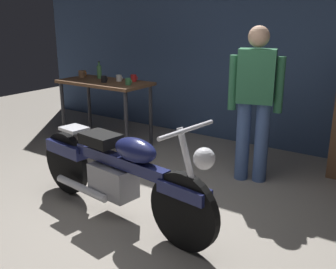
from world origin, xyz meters
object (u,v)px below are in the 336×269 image
Objects in this scene: mug_green_speckled at (128,82)px; person_standing at (255,98)px; bottle at (99,72)px; mug_brown_stoneware at (82,74)px; mug_black_matte at (104,79)px; motorcycle at (117,171)px; mug_orange_travel at (83,73)px; mug_white_ceramic at (119,78)px; mug_red_diner at (134,78)px.

person_standing is at bearing 0.13° from mug_green_speckled.
mug_green_speckled is 0.43× the size of bottle.
mug_black_matte is at bearing -12.26° from mug_brown_stoneware.
person_standing is 13.52× the size of mug_brown_stoneware.
mug_orange_travel is (-2.12, 1.67, 0.49)m from motorcycle.
bottle is at bearing 144.31° from motorcycle.
mug_orange_travel is 0.67m from mug_black_matte.
person_standing reaches higher than mug_green_speckled.
motorcycle is at bearing -49.71° from mug_white_ceramic.
bottle is (-0.69, 0.19, 0.05)m from mug_green_speckled.
mug_orange_travel is 0.87× the size of mug_brown_stoneware.
person_standing is 15.54× the size of mug_white_ceramic.
mug_black_matte is (0.63, -0.23, 0.00)m from mug_orange_travel.
mug_brown_stoneware is (-0.64, -0.07, 0.01)m from mug_white_ceramic.
mug_orange_travel is 1.05m from mug_green_speckled.
motorcycle is 2.61m from mug_brown_stoneware.
bottle is at bearing 143.10° from mug_black_matte.
mug_green_speckled is (0.30, -0.16, 0.00)m from mug_white_ceramic.
motorcycle is 2.13m from mug_black_matte.
motorcycle reaches higher than mug_green_speckled.
person_standing reaches higher than mug_orange_travel.
motorcycle reaches higher than mug_black_matte.
mug_red_diner is (0.18, 0.10, 0.00)m from mug_white_ceramic.
person_standing is 2.43m from bottle.
mug_brown_stoneware is 0.95m from mug_green_speckled.
mug_red_diner is at bearing -24.45° from person_standing.
mug_brown_stoneware is 1.16× the size of mug_black_matte.
person_standing is at bearing -7.76° from mug_red_diner.
mug_brown_stoneware is (0.09, -0.11, 0.01)m from mug_orange_travel.
mug_green_speckled is 0.28m from mug_red_diner.
mug_red_diner reaches higher than mug_white_ceramic.
person_standing reaches higher than motorcycle.
person_standing reaches higher than mug_black_matte.
mug_green_speckled is (0.94, -0.09, -0.01)m from mug_brown_stoneware.
mug_green_speckled is 0.72m from bottle.
mug_red_diner is (-1.85, 0.25, 0.02)m from person_standing.
person_standing is at bearing -4.10° from mug_orange_travel.
mug_green_speckled is at bearing 4.45° from mug_black_matte.
motorcycle is 2.20m from mug_white_ceramic.
mug_brown_stoneware is at bearing 174.69° from mug_green_speckled.
mug_orange_travel is 0.96× the size of mug_red_diner.
mug_white_ceramic reaches higher than mug_orange_travel.
bottle is (0.25, 0.11, 0.04)m from mug_brown_stoneware.
motorcycle reaches higher than mug_orange_travel.
person_standing is at bearing -1.79° from mug_brown_stoneware.
motorcycle is at bearing 49.66° from person_standing.
mug_green_speckled is at bearing -15.50° from bottle.
mug_brown_stoneware is at bearing -52.50° from mug_orange_travel.
motorcycle is 19.36× the size of mug_red_diner.
mug_brown_stoneware reaches higher than mug_orange_travel.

